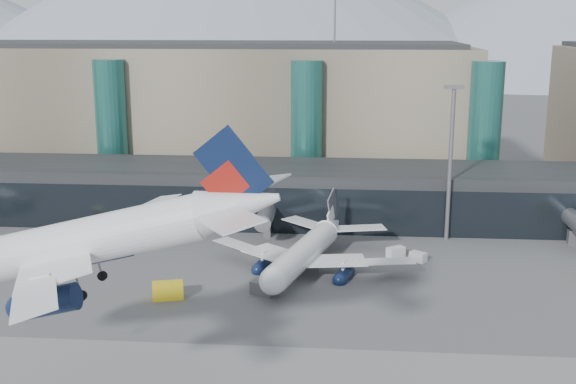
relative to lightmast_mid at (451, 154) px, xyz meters
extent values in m
plane|color=#515154|center=(-30.00, -48.00, -14.42)|extent=(900.00, 900.00, 0.00)
cube|color=black|center=(-30.00, 10.00, -9.42)|extent=(170.00, 18.00, 10.00)
cube|color=black|center=(-30.00, 1.10, -10.42)|extent=(170.00, 0.40, 8.00)
cylinder|color=slate|center=(-30.00, -1.00, -10.22)|extent=(2.80, 14.00, 2.80)
cube|color=slate|center=(-30.00, -1.00, -13.22)|extent=(1.20, 1.20, 2.40)
cylinder|color=slate|center=(20.00, -1.00, -10.22)|extent=(2.80, 14.00, 2.80)
cube|color=slate|center=(20.00, -1.00, -13.22)|extent=(1.20, 1.20, 2.40)
cube|color=gray|center=(-55.00, 42.00, 0.58)|extent=(130.00, 30.00, 30.00)
cube|color=black|center=(-55.00, 42.00, 16.08)|extent=(123.50, 28.00, 1.00)
cylinder|color=#23625C|center=(-65.00, 26.00, -0.42)|extent=(6.40, 6.40, 28.00)
cylinder|color=#23625C|center=(-25.00, 26.00, -0.42)|extent=(6.40, 6.40, 28.00)
cylinder|color=#23625C|center=(10.00, 26.00, -0.42)|extent=(6.40, 6.40, 28.00)
cylinder|color=slate|center=(-20.00, 42.00, 23.58)|extent=(0.40, 0.40, 16.00)
cylinder|color=slate|center=(0.00, 0.00, -1.92)|extent=(0.70, 0.70, 25.00)
cube|color=slate|center=(0.00, 0.00, 10.88)|extent=(3.00, 1.20, 0.60)
cylinder|color=white|center=(-39.59, -57.71, 3.58)|extent=(25.10, 4.79, 4.14)
cone|color=white|center=(-23.52, -58.13, 3.79)|extent=(7.25, 4.33, 4.14)
cube|color=white|center=(-38.04, -66.69, 2.90)|extent=(12.69, 18.80, 0.21)
cylinder|color=#0D193A|center=(-39.41, -64.51, 0.78)|extent=(5.06, 2.41, 2.28)
cube|color=white|center=(-23.65, -63.13, 4.00)|extent=(7.34, 9.91, 0.17)
cube|color=white|center=(-37.58, -48.83, 2.90)|extent=(13.40, 18.70, 0.21)
cylinder|color=#0D193A|center=(-39.06, -50.94, 0.78)|extent=(5.06, 2.41, 2.28)
cube|color=white|center=(-23.39, -53.13, 4.00)|extent=(7.68, 9.84, 0.17)
cube|color=#0D193A|center=(-23.17, -58.14, 7.10)|extent=(6.19, 0.41, 7.29)
cube|color=maroon|center=(-24.24, -58.11, 5.86)|extent=(4.15, 0.40, 3.99)
cylinder|color=black|center=(-38.59, -60.23, -0.56)|extent=(0.95, 0.39, 0.95)
cylinder|color=black|center=(-38.46, -55.26, -0.56)|extent=(0.95, 0.39, 0.95)
cylinder|color=white|center=(-22.36, -17.00, -10.26)|extent=(9.58, 22.71, 3.73)
ellipsoid|color=white|center=(-25.35, -27.86, -10.26)|extent=(4.99, 6.03, 3.73)
cone|color=white|center=(-18.51, -3.04, -10.07)|extent=(5.31, 7.20, 3.73)
cube|color=white|center=(-14.17, -17.59, -10.88)|extent=(16.78, 8.08, 0.19)
cylinder|color=#0D193A|center=(-16.38, -18.31, -12.78)|extent=(3.18, 4.89, 2.05)
cube|color=white|center=(-14.17, -4.24, -9.89)|extent=(8.87, 4.97, 0.15)
cube|color=white|center=(-29.68, -13.31, -10.88)|extent=(15.80, 14.59, 0.19)
cylinder|color=#0D193A|center=(-28.17, -15.07, -12.78)|extent=(3.18, 4.89, 2.05)
cube|color=white|center=(-22.85, -1.84, -9.89)|extent=(8.29, 8.09, 0.15)
cube|color=slate|center=(-18.43, -2.73, -7.09)|extent=(1.70, 5.43, 6.57)
cube|color=white|center=(-18.68, -3.66, -8.21)|extent=(1.24, 3.66, 3.59)
cylinder|color=slate|center=(-24.45, -24.60, -12.69)|extent=(0.15, 0.15, 2.99)
cylinder|color=black|center=(-24.45, -24.60, -13.99)|extent=(0.40, 0.70, 0.66)
cylinder|color=black|center=(-19.94, -16.66, -13.99)|extent=(0.55, 0.91, 0.85)
cylinder|color=black|center=(-24.26, -15.47, -13.99)|extent=(0.55, 0.91, 0.85)
cube|color=yellow|center=(-62.94, -7.31, -13.58)|extent=(2.56, 3.29, 1.67)
cube|color=#4D4D52|center=(-27.63, -27.37, -13.54)|extent=(3.59, 2.89, 1.77)
cube|color=silver|center=(-9.01, -10.06, -13.63)|extent=(3.10, 2.80, 1.58)
cube|color=silver|center=(-5.74, -11.79, -13.71)|extent=(2.80, 2.61, 1.42)
cube|color=yellow|center=(-39.92, -29.78, -13.32)|extent=(4.40, 3.08, 2.20)
camera|label=1|loc=(-16.75, -117.17, 21.32)|focal=45.00mm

